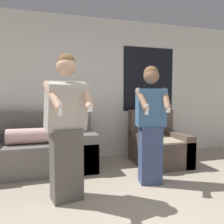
# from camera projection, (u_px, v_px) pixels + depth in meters

# --- Properties ---
(wall_back) EXTENTS (6.41, 0.07, 2.70)m
(wall_back) POSITION_uv_depth(u_px,v_px,m) (92.00, 88.00, 4.25)
(wall_back) COLOR silver
(wall_back) RESTS_ON ground_plane
(couch) EXTENTS (1.75, 0.92, 0.93)m
(couch) POSITION_uv_depth(u_px,v_px,m) (41.00, 149.00, 3.58)
(couch) COLOR slate
(couch) RESTS_ON ground_plane
(armchair) EXTENTS (0.85, 0.92, 0.95)m
(armchair) POSITION_uv_depth(u_px,v_px,m) (158.00, 146.00, 3.92)
(armchair) COLOR brown
(armchair) RESTS_ON ground_plane
(person_left) EXTENTS (0.52, 0.58, 1.67)m
(person_left) POSITION_uv_depth(u_px,v_px,m) (67.00, 128.00, 2.47)
(person_left) COLOR #56514C
(person_left) RESTS_ON ground_plane
(person_right) EXTENTS (0.45, 0.51, 1.61)m
(person_right) POSITION_uv_depth(u_px,v_px,m) (151.00, 124.00, 2.98)
(person_right) COLOR #384770
(person_right) RESTS_ON ground_plane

